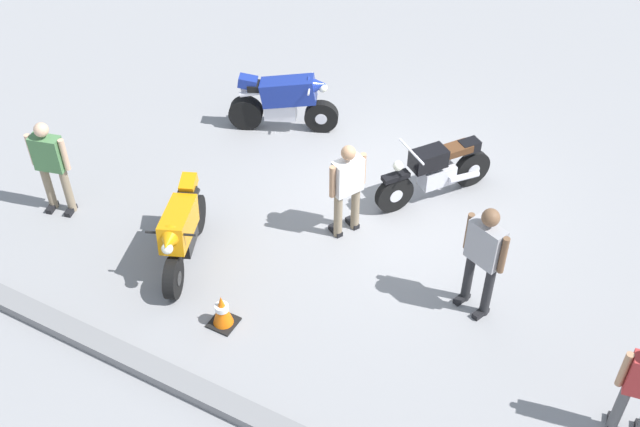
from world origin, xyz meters
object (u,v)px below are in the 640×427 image
motorcycle_black_cruiser (436,171)px  person_in_green_shirt (50,162)px  motorcycle_orange_sportbike (182,230)px  person_in_white_shirt (347,185)px  traffic_cone (222,311)px  person_in_gray_shirt (484,253)px  motorcycle_blue_sportbike (284,101)px

motorcycle_black_cruiser → person_in_green_shirt: bearing=-23.2°
motorcycle_orange_sportbike → person_in_white_shirt: 2.49m
motorcycle_orange_sportbike → traffic_cone: 1.43m
person_in_white_shirt → person_in_gray_shirt: (-2.26, 0.53, 0.11)m
motorcycle_blue_sportbike → person_in_white_shirt: (-2.19, 1.89, 0.32)m
person_in_green_shirt → motorcycle_orange_sportbike: bearing=74.7°
person_in_green_shirt → motorcycle_black_cruiser: bearing=106.4°
person_in_green_shirt → person_in_white_shirt: size_ratio=1.01×
person_in_green_shirt → traffic_cone: 3.71m
person_in_green_shirt → traffic_cone: bearing=62.9°
motorcycle_blue_sportbike → person_in_white_shirt: size_ratio=1.15×
motorcycle_orange_sportbike → person_in_white_shirt: person_in_white_shirt is taller
motorcycle_blue_sportbike → person_in_gray_shirt: size_ratio=1.05×
motorcycle_black_cruiser → person_in_white_shirt: size_ratio=1.09×
motorcycle_black_cruiser → traffic_cone: (1.51, 3.85, -0.26)m
motorcycle_black_cruiser → traffic_cone: bearing=14.3°
motorcycle_blue_sportbike → motorcycle_black_cruiser: bearing=-32.6°
person_in_gray_shirt → traffic_cone: person_in_gray_shirt is taller
person_in_green_shirt → person_in_gray_shirt: bearing=85.3°
person_in_green_shirt → person_in_white_shirt: (-4.21, -1.66, -0.02)m
person_in_white_shirt → traffic_cone: (0.64, 2.45, -0.66)m
traffic_cone → motorcycle_black_cruiser: bearing=-111.4°
motorcycle_black_cruiser → person_in_gray_shirt: bearing=71.7°
motorcycle_blue_sportbike → person_in_gray_shirt: (-4.45, 2.41, 0.43)m
motorcycle_black_cruiser → person_in_white_shirt: bearing=3.9°
motorcycle_orange_sportbike → motorcycle_blue_sportbike: size_ratio=1.00×
motorcycle_blue_sportbike → person_in_white_shirt: 2.91m
motorcycle_blue_sportbike → traffic_cone: bearing=-93.8°
person_in_white_shirt → person_in_gray_shirt: bearing=-165.2°
motorcycle_black_cruiser → person_in_green_shirt: size_ratio=1.08×
motorcycle_black_cruiser → motorcycle_blue_sportbike: 3.10m
motorcycle_blue_sportbike → person_in_white_shirt: person_in_white_shirt is taller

